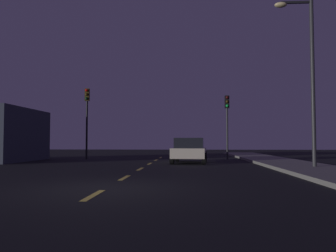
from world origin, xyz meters
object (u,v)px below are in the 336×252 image
Objects in this scene: car_stopped_ahead at (189,150)px; street_lamp_right at (307,68)px; traffic_signal_left at (87,110)px; traffic_signal_right at (227,114)px.

street_lamp_right is at bearing -41.81° from car_stopped_ahead.
traffic_signal_left is 1.28× the size of car_stopped_ahead.
street_lamp_right is (5.29, -4.73, 3.84)m from car_stopped_ahead.
traffic_signal_left reaches higher than car_stopped_ahead.
car_stopped_ahead is at bearing 138.19° from street_lamp_right.
traffic_signal_left is 1.13× the size of traffic_signal_right.
traffic_signal_left is 10.21m from traffic_signal_right.
traffic_signal_right is at bearing 56.07° from car_stopped_ahead.
car_stopped_ahead is (7.49, -4.03, -2.86)m from traffic_signal_left.
traffic_signal_right is 5.45m from car_stopped_ahead.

